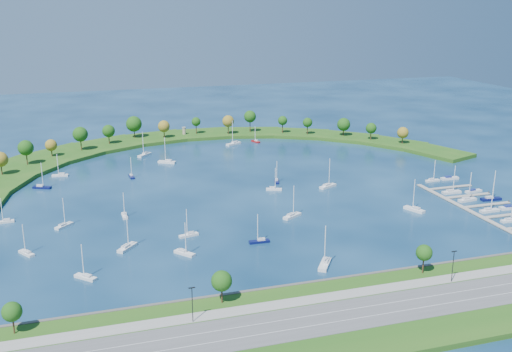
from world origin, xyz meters
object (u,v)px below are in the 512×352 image
object	(u,v)px
moored_boat_0	(167,161)
docked_boat_9	(473,191)
moored_boat_18	(145,154)
moored_boat_15	(325,263)
moored_boat_10	(64,225)
moored_boat_3	(124,215)
moored_boat_8	(60,175)
moored_boat_13	(277,180)
moored_boat_1	(42,187)
moored_boat_5	(274,188)
moored_boat_20	(127,247)
docked_boat_11	(449,178)
moored_boat_4	(86,276)
docked_boat_7	(491,198)
moored_boat_6	(256,141)
moored_boat_12	(234,143)
moored_boat_2	(415,209)
moored_boat_9	(328,186)
moored_boat_21	(5,221)
dock_system	(488,211)
moored_boat_17	(189,234)
moored_boat_7	(259,240)
docked_boat_6	(467,199)
docked_boat_10	(433,180)
moored_boat_11	(184,252)
moored_boat_19	(26,252)
docked_boat_2	(510,220)
docked_boat_4	(489,210)
docked_boat_8	(451,191)
docked_boat_5	(510,208)
moored_boat_16	(292,215)
harbor_tower	(184,131)
moored_boat_14	(131,176)

from	to	relation	value
moored_boat_0	docked_boat_9	size ratio (longest dim) A/B	1.68
moored_boat_18	moored_boat_15	bearing A→B (deg)	56.28
docked_boat_9	moored_boat_10	bearing A→B (deg)	170.90
moored_boat_3	moored_boat_8	bearing A→B (deg)	-161.12
moored_boat_13	docked_boat_9	size ratio (longest dim) A/B	1.27
moored_boat_1	moored_boat_5	xyz separation A→B (m)	(102.45, -34.68, -0.05)
moored_boat_20	docked_boat_11	distance (m)	164.48
moored_boat_4	docked_boat_7	distance (m)	174.50
moored_boat_5	moored_boat_6	bearing A→B (deg)	97.34
moored_boat_12	moored_boat_2	bearing A→B (deg)	77.64
moored_boat_9	moored_boat_21	bearing A→B (deg)	155.92
moored_boat_1	moored_boat_21	distance (m)	45.18
dock_system	moored_boat_8	bearing A→B (deg)	147.63
moored_boat_17	moored_boat_6	bearing A→B (deg)	-129.84
moored_boat_10	moored_boat_7	bearing A→B (deg)	-73.34
docked_boat_6	moored_boat_10	bearing A→B (deg)	165.10
moored_boat_20	moored_boat_21	size ratio (longest dim) A/B	1.29
moored_boat_15	moored_boat_7	bearing A→B (deg)	-116.30
moored_boat_3	docked_boat_10	bearing A→B (deg)	91.36
moored_boat_11	moored_boat_19	world-z (taller)	moored_boat_11
moored_boat_6	moored_boat_3	bearing A→B (deg)	118.20
docked_boat_2	docked_boat_4	size ratio (longest dim) A/B	0.87
moored_boat_13	docked_boat_11	bearing A→B (deg)	92.74
docked_boat_8	docked_boat_10	world-z (taller)	docked_boat_8
moored_boat_7	docked_boat_5	distance (m)	111.39
moored_boat_9	moored_boat_20	bearing A→B (deg)	179.17
moored_boat_2	moored_boat_18	xyz separation A→B (m)	(-95.52, 126.77, 0.02)
moored_boat_6	moored_boat_16	size ratio (longest dim) A/B	0.76
moored_boat_20	docked_boat_4	xyz separation A→B (m)	(147.07, -5.22, -0.02)
moored_boat_5	moored_boat_6	xyz separation A→B (m)	(21.33, 96.66, -0.02)
moored_boat_4	docked_boat_9	xyz separation A→B (m)	(172.32, 39.44, -0.28)
moored_boat_3	moored_boat_16	distance (m)	67.79
docked_boat_8	docked_boat_9	world-z (taller)	docked_boat_8
moored_boat_11	moored_boat_17	xyz separation A→B (m)	(4.69, 15.98, -0.03)
moored_boat_18	docked_boat_10	xyz separation A→B (m)	(126.90, -91.95, -0.10)
moored_boat_6	moored_boat_12	xyz separation A→B (m)	(-14.93, -2.80, 0.15)
moored_boat_2	docked_boat_11	size ratio (longest dim) A/B	1.50
harbor_tower	dock_system	bearing A→B (deg)	-62.19
docked_boat_4	docked_boat_10	xyz separation A→B (m)	(2.42, 45.10, -0.05)
moored_boat_0	docked_boat_8	bearing A→B (deg)	172.80
moored_boat_2	moored_boat_7	xyz separation A→B (m)	(-71.93, -13.38, -0.08)
moored_boat_12	moored_boat_18	xyz separation A→B (m)	(-55.33, -11.57, -0.03)
moored_boat_12	moored_boat_17	distance (m)	148.61
moored_boat_6	docked_boat_4	world-z (taller)	docked_boat_4
moored_boat_8	moored_boat_11	bearing A→B (deg)	117.50
moored_boat_13	moored_boat_16	world-z (taller)	moored_boat_16
moored_boat_2	moored_boat_20	world-z (taller)	moored_boat_2
docked_boat_2	docked_boat_10	distance (m)	57.28
dock_system	moored_boat_14	world-z (taller)	moored_boat_14
moored_boat_0	moored_boat_14	size ratio (longest dim) A/B	1.35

